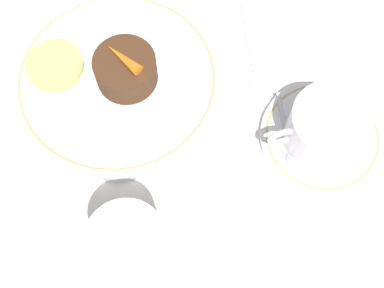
# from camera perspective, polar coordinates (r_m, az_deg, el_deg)

# --- Properties ---
(ground_plane) EXTENTS (3.00, 3.00, 0.00)m
(ground_plane) POSITION_cam_1_polar(r_m,az_deg,el_deg) (0.68, -5.15, 3.80)
(ground_plane) COLOR white
(dinner_plate) EXTENTS (0.27, 0.27, 0.01)m
(dinner_plate) POSITION_cam_1_polar(r_m,az_deg,el_deg) (0.69, -7.96, 6.77)
(dinner_plate) COLOR white
(dinner_plate) RESTS_ON ground_plane
(saucer) EXTENTS (0.15, 0.15, 0.01)m
(saucer) POSITION_cam_1_polar(r_m,az_deg,el_deg) (0.67, 13.65, 0.74)
(saucer) COLOR white
(saucer) RESTS_ON ground_plane
(coffee_cup) EXTENTS (0.12, 0.09, 0.06)m
(coffee_cup) POSITION_cam_1_polar(r_m,az_deg,el_deg) (0.64, 14.13, 1.74)
(coffee_cup) COLOR white
(coffee_cup) RESTS_ON saucer
(spoon) EXTENTS (0.02, 0.10, 0.00)m
(spoon) POSITION_cam_1_polar(r_m,az_deg,el_deg) (0.66, 10.20, 0.47)
(spoon) COLOR silver
(spoon) RESTS_ON saucer
(wine_glass) EXTENTS (0.08, 0.08, 0.11)m
(wine_glass) POSITION_cam_1_polar(r_m,az_deg,el_deg) (0.55, -6.76, -10.70)
(wine_glass) COLOR silver
(wine_glass) RESTS_ON ground_plane
(fork) EXTENTS (0.04, 0.19, 0.01)m
(fork) POSITION_cam_1_polar(r_m,az_deg,el_deg) (0.71, 6.52, 9.25)
(fork) COLOR silver
(fork) RESTS_ON ground_plane
(dessert_cake) EXTENTS (0.08, 0.08, 0.04)m
(dessert_cake) POSITION_cam_1_polar(r_m,az_deg,el_deg) (0.67, -7.08, 7.87)
(dessert_cake) COLOR #4C2D19
(dessert_cake) RESTS_ON dinner_plate
(carrot_garnish) EXTENTS (0.04, 0.05, 0.01)m
(carrot_garnish) POSITION_cam_1_polar(r_m,az_deg,el_deg) (0.64, -7.37, 9.09)
(carrot_garnish) COLOR orange
(carrot_garnish) RESTS_ON dessert_cake
(pineapple_slice) EXTENTS (0.07, 0.07, 0.01)m
(pineapple_slice) POSITION_cam_1_polar(r_m,az_deg,el_deg) (0.71, -14.43, 8.14)
(pineapple_slice) COLOR #EFE075
(pineapple_slice) RESTS_ON dinner_plate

